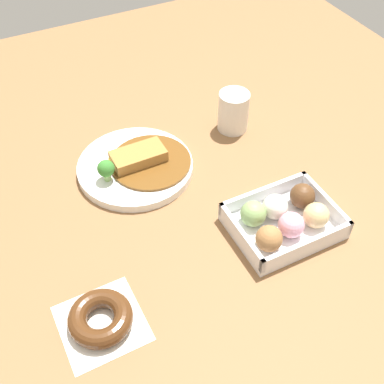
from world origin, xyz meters
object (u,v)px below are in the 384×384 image
at_px(coffee_mug, 233,111).
at_px(donut_box, 284,219).
at_px(curry_plate, 136,165).
at_px(chocolate_ring_donut, 101,318).

bearing_deg(coffee_mug, donut_box, -102.28).
height_order(curry_plate, donut_box, curry_plate).
bearing_deg(curry_plate, donut_box, -55.50).
relative_size(chocolate_ring_donut, coffee_mug, 1.43).
xyz_separation_m(curry_plate, chocolate_ring_donut, (-0.18, -0.30, 0.00)).
bearing_deg(coffee_mug, curry_plate, -172.33).
bearing_deg(chocolate_ring_donut, coffee_mug, 37.86).
bearing_deg(chocolate_ring_donut, curry_plate, 58.78).
distance_m(curry_plate, chocolate_ring_donut, 0.35).
bearing_deg(curry_plate, coffee_mug, 7.67).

